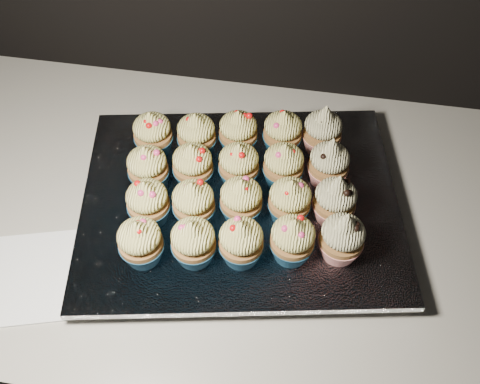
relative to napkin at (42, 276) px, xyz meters
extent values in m
cube|color=black|center=(0.15, 0.17, -0.47)|extent=(2.40, 0.60, 0.86)
cube|color=beige|center=(0.15, 0.17, -0.02)|extent=(2.44, 0.64, 0.04)
cube|color=white|center=(0.00, 0.00, 0.00)|extent=(0.19, 0.19, 0.00)
cube|color=black|center=(0.27, 0.16, 0.01)|extent=(0.50, 0.42, 0.02)
cube|color=silver|center=(0.27, 0.16, 0.03)|extent=(0.55, 0.46, 0.01)
cone|color=navy|center=(0.15, 0.04, 0.05)|extent=(0.06, 0.06, 0.03)
ellipsoid|color=#F8EA7D|center=(0.15, 0.04, 0.09)|extent=(0.06, 0.06, 0.04)
cone|color=#F8EA7D|center=(0.15, 0.04, 0.11)|extent=(0.03, 0.03, 0.02)
cone|color=navy|center=(0.22, 0.05, 0.05)|extent=(0.06, 0.06, 0.03)
ellipsoid|color=#F8EA7D|center=(0.22, 0.05, 0.09)|extent=(0.06, 0.06, 0.04)
cone|color=#F8EA7D|center=(0.22, 0.05, 0.11)|extent=(0.03, 0.03, 0.02)
cone|color=navy|center=(0.28, 0.06, 0.05)|extent=(0.06, 0.06, 0.03)
ellipsoid|color=#F8EA7D|center=(0.28, 0.06, 0.09)|extent=(0.06, 0.06, 0.04)
cone|color=#F8EA7D|center=(0.28, 0.06, 0.11)|extent=(0.03, 0.03, 0.02)
cone|color=navy|center=(0.35, 0.08, 0.05)|extent=(0.06, 0.06, 0.03)
ellipsoid|color=#F8EA7D|center=(0.35, 0.08, 0.09)|extent=(0.06, 0.06, 0.04)
cone|color=#F8EA7D|center=(0.35, 0.08, 0.11)|extent=(0.03, 0.03, 0.02)
cone|color=red|center=(0.42, 0.09, 0.05)|extent=(0.06, 0.06, 0.03)
ellipsoid|color=beige|center=(0.42, 0.09, 0.09)|extent=(0.06, 0.06, 0.04)
cone|color=beige|center=(0.42, 0.09, 0.11)|extent=(0.03, 0.03, 0.03)
cone|color=navy|center=(0.14, 0.11, 0.05)|extent=(0.06, 0.06, 0.03)
ellipsoid|color=#F8EA7D|center=(0.14, 0.11, 0.09)|extent=(0.06, 0.06, 0.04)
cone|color=#F8EA7D|center=(0.14, 0.11, 0.11)|extent=(0.03, 0.03, 0.02)
cone|color=navy|center=(0.21, 0.12, 0.05)|extent=(0.06, 0.06, 0.03)
ellipsoid|color=#F8EA7D|center=(0.21, 0.12, 0.09)|extent=(0.06, 0.06, 0.04)
cone|color=#F8EA7D|center=(0.21, 0.12, 0.11)|extent=(0.03, 0.03, 0.02)
cone|color=navy|center=(0.27, 0.13, 0.05)|extent=(0.06, 0.06, 0.03)
ellipsoid|color=#F8EA7D|center=(0.27, 0.13, 0.09)|extent=(0.06, 0.06, 0.04)
cone|color=#F8EA7D|center=(0.27, 0.13, 0.11)|extent=(0.03, 0.03, 0.02)
cone|color=navy|center=(0.34, 0.14, 0.05)|extent=(0.06, 0.06, 0.03)
ellipsoid|color=#F8EA7D|center=(0.34, 0.14, 0.09)|extent=(0.06, 0.06, 0.04)
cone|color=#F8EA7D|center=(0.34, 0.14, 0.11)|extent=(0.03, 0.03, 0.02)
cone|color=red|center=(0.41, 0.15, 0.05)|extent=(0.06, 0.06, 0.03)
ellipsoid|color=beige|center=(0.41, 0.15, 0.09)|extent=(0.06, 0.06, 0.04)
cone|color=beige|center=(0.41, 0.15, 0.11)|extent=(0.03, 0.03, 0.03)
cone|color=navy|center=(0.12, 0.17, 0.05)|extent=(0.06, 0.06, 0.03)
ellipsoid|color=#F8EA7D|center=(0.12, 0.17, 0.09)|extent=(0.06, 0.06, 0.04)
cone|color=#F8EA7D|center=(0.12, 0.17, 0.11)|extent=(0.03, 0.03, 0.02)
cone|color=navy|center=(0.19, 0.19, 0.05)|extent=(0.06, 0.06, 0.03)
ellipsoid|color=#F8EA7D|center=(0.19, 0.19, 0.09)|extent=(0.06, 0.06, 0.04)
cone|color=#F8EA7D|center=(0.19, 0.19, 0.11)|extent=(0.03, 0.03, 0.02)
cone|color=navy|center=(0.26, 0.20, 0.05)|extent=(0.06, 0.06, 0.03)
ellipsoid|color=#F8EA7D|center=(0.26, 0.20, 0.09)|extent=(0.06, 0.06, 0.04)
cone|color=#F8EA7D|center=(0.26, 0.20, 0.11)|extent=(0.03, 0.03, 0.02)
cone|color=navy|center=(0.32, 0.21, 0.05)|extent=(0.06, 0.06, 0.03)
ellipsoid|color=#F8EA7D|center=(0.32, 0.21, 0.09)|extent=(0.06, 0.06, 0.04)
cone|color=#F8EA7D|center=(0.32, 0.21, 0.11)|extent=(0.03, 0.03, 0.02)
cone|color=red|center=(0.39, 0.22, 0.05)|extent=(0.06, 0.06, 0.03)
ellipsoid|color=beige|center=(0.39, 0.22, 0.09)|extent=(0.06, 0.06, 0.04)
cone|color=beige|center=(0.39, 0.22, 0.11)|extent=(0.03, 0.03, 0.03)
cone|color=navy|center=(0.11, 0.24, 0.05)|extent=(0.06, 0.06, 0.03)
ellipsoid|color=#F8EA7D|center=(0.11, 0.24, 0.09)|extent=(0.06, 0.06, 0.04)
cone|color=#F8EA7D|center=(0.11, 0.24, 0.11)|extent=(0.03, 0.03, 0.02)
cone|color=navy|center=(0.18, 0.25, 0.05)|extent=(0.06, 0.06, 0.03)
ellipsoid|color=#F8EA7D|center=(0.18, 0.25, 0.09)|extent=(0.06, 0.06, 0.04)
cone|color=#F8EA7D|center=(0.18, 0.25, 0.11)|extent=(0.03, 0.03, 0.02)
cone|color=navy|center=(0.25, 0.27, 0.05)|extent=(0.06, 0.06, 0.03)
ellipsoid|color=#F8EA7D|center=(0.25, 0.27, 0.09)|extent=(0.06, 0.06, 0.04)
cone|color=#F8EA7D|center=(0.25, 0.27, 0.11)|extent=(0.03, 0.03, 0.02)
cone|color=navy|center=(0.32, 0.28, 0.05)|extent=(0.06, 0.06, 0.03)
ellipsoid|color=#F8EA7D|center=(0.32, 0.28, 0.09)|extent=(0.06, 0.06, 0.04)
cone|color=#F8EA7D|center=(0.32, 0.28, 0.11)|extent=(0.03, 0.03, 0.02)
cone|color=red|center=(0.38, 0.29, 0.05)|extent=(0.06, 0.06, 0.03)
ellipsoid|color=beige|center=(0.38, 0.29, 0.09)|extent=(0.06, 0.06, 0.04)
cone|color=beige|center=(0.38, 0.29, 0.11)|extent=(0.03, 0.03, 0.03)
camera|label=1|loc=(0.35, -0.33, 0.69)|focal=40.00mm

